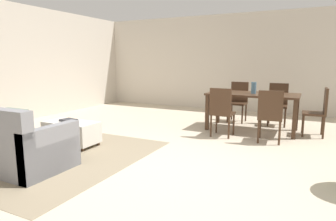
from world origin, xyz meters
TOP-DOWN VIEW (x-y plane):
  - ground_plane at (0.00, 0.00)m, footprint 10.80×10.80m
  - wall_back at (0.00, 5.00)m, footprint 9.00×0.12m
  - area_rug at (-1.99, -0.29)m, footprint 3.00×2.80m
  - couch at (-2.07, -0.88)m, footprint 1.92×0.86m
  - ottoman_table at (-1.90, 0.24)m, footprint 0.91×0.47m
  - dining_table at (0.60, 2.71)m, footprint 1.77×0.88m
  - dining_chair_near_left at (0.19, 1.90)m, footprint 0.40×0.40m
  - dining_chair_near_right at (1.05, 1.87)m, footprint 0.43×0.43m
  - dining_chair_far_left at (0.13, 3.49)m, footprint 0.41×0.41m
  - dining_chair_far_right at (1.01, 3.47)m, footprint 0.42×0.42m
  - dining_chair_head_east at (1.81, 2.75)m, footprint 0.42×0.42m
  - vase_centerpiece at (0.62, 2.66)m, footprint 0.10×0.10m
  - book_on_ottoman at (-1.98, 0.26)m, footprint 0.29×0.24m

SIDE VIEW (x-z plane):
  - ground_plane at x=0.00m, z-range 0.00..0.00m
  - area_rug at x=-1.99m, z-range 0.00..0.01m
  - ottoman_table at x=-1.90m, z-range 0.03..0.43m
  - couch at x=-2.07m, z-range -0.14..0.72m
  - book_on_ottoman at x=-1.98m, z-range 0.41..0.44m
  - dining_chair_near_left at x=0.19m, z-range 0.06..0.98m
  - dining_chair_near_right at x=1.05m, z-range 0.06..0.98m
  - dining_chair_far_left at x=0.13m, z-range 0.06..0.98m
  - dining_chair_far_right at x=1.01m, z-range 0.06..0.98m
  - dining_chair_head_east at x=1.81m, z-range 0.06..0.98m
  - dining_table at x=0.60m, z-range 0.29..1.05m
  - vase_centerpiece at x=0.62m, z-range 0.76..0.99m
  - wall_back at x=0.00m, z-range 0.00..2.70m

